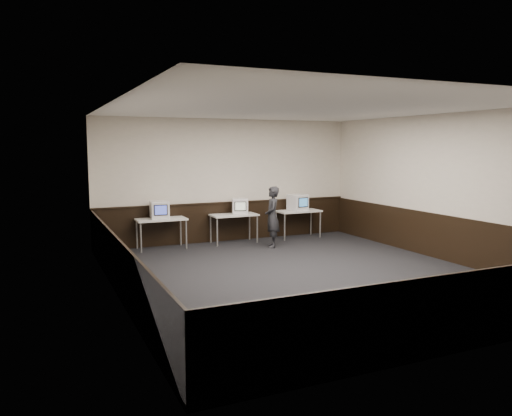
{
  "coord_description": "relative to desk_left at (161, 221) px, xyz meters",
  "views": [
    {
      "loc": [
        -4.71,
        -8.27,
        2.49
      ],
      "look_at": [
        -0.27,
        1.6,
        1.15
      ],
      "focal_mm": 35.0,
      "sensor_mm": 36.0,
      "label": 1
    }
  ],
  "objects": [
    {
      "name": "person",
      "position": [
        2.56,
        -0.9,
        0.08
      ],
      "size": [
        0.54,
        0.64,
        1.51
      ],
      "primitive_type": "imported",
      "rotation": [
        0.0,
        0.0,
        -1.94
      ],
      "color": "black",
      "rests_on": "ground"
    },
    {
      "name": "front_wall",
      "position": [
        1.9,
        -7.6,
        0.92
      ],
      "size": [
        7.0,
        0.0,
        7.0
      ],
      "primitive_type": "plane",
      "rotation": [
        -1.57,
        0.0,
        0.0
      ],
      "color": "beige",
      "rests_on": "ground"
    },
    {
      "name": "emac_left",
      "position": [
        -0.04,
        -0.01,
        0.29
      ],
      "size": [
        0.47,
        0.5,
        0.43
      ],
      "rotation": [
        0.0,
        0.0,
        -0.09
      ],
      "color": "white",
      "rests_on": "desk_left"
    },
    {
      "name": "floor",
      "position": [
        1.9,
        -3.6,
        -0.68
      ],
      "size": [
        8.0,
        8.0,
        0.0
      ],
      "primitive_type": "plane",
      "color": "black",
      "rests_on": "ground"
    },
    {
      "name": "wainscot_right",
      "position": [
        5.38,
        -3.6,
        -0.18
      ],
      "size": [
        0.04,
        7.98,
        1.0
      ],
      "primitive_type": "cube",
      "color": "black",
      "rests_on": "right_wall"
    },
    {
      "name": "wainscot_left",
      "position": [
        -1.58,
        -3.6,
        -0.18
      ],
      "size": [
        0.04,
        7.98,
        1.0
      ],
      "primitive_type": "cube",
      "color": "black",
      "rests_on": "left_wall"
    },
    {
      "name": "right_wall",
      "position": [
        5.4,
        -3.6,
        0.92
      ],
      "size": [
        0.0,
        8.0,
        8.0
      ],
      "primitive_type": "plane",
      "rotation": [
        1.57,
        0.0,
        -1.57
      ],
      "color": "beige",
      "rests_on": "ground"
    },
    {
      "name": "desk_center",
      "position": [
        1.9,
        0.0,
        0.0
      ],
      "size": [
        1.2,
        0.6,
        0.75
      ],
      "color": "silver",
      "rests_on": "ground"
    },
    {
      "name": "wainscot_front",
      "position": [
        1.9,
        -7.58,
        -0.18
      ],
      "size": [
        6.98,
        0.04,
        1.0
      ],
      "primitive_type": "cube",
      "color": "black",
      "rests_on": "front_wall"
    },
    {
      "name": "left_wall",
      "position": [
        -1.6,
        -3.6,
        0.92
      ],
      "size": [
        0.0,
        8.0,
        8.0
      ],
      "primitive_type": "plane",
      "rotation": [
        1.57,
        0.0,
        1.57
      ],
      "color": "beige",
      "rests_on": "ground"
    },
    {
      "name": "ceiling",
      "position": [
        1.9,
        -3.6,
        2.52
      ],
      "size": [
        8.0,
        8.0,
        0.0
      ],
      "primitive_type": "plane",
      "rotation": [
        3.14,
        0.0,
        0.0
      ],
      "color": "white",
      "rests_on": "back_wall"
    },
    {
      "name": "emac_center",
      "position": [
        2.08,
        0.02,
        0.27
      ],
      "size": [
        0.51,
        0.53,
        0.4
      ],
      "rotation": [
        0.0,
        0.0,
        -0.33
      ],
      "color": "white",
      "rests_on": "desk_center"
    },
    {
      "name": "desk_left",
      "position": [
        0.0,
        0.0,
        0.0
      ],
      "size": [
        1.2,
        0.6,
        0.75
      ],
      "color": "silver",
      "rests_on": "ground"
    },
    {
      "name": "wainscot_rail",
      "position": [
        1.9,
        0.36,
        0.34
      ],
      "size": [
        6.98,
        0.06,
        0.04
      ],
      "primitive_type": "cube",
      "color": "black",
      "rests_on": "wainscot_back"
    },
    {
      "name": "wainscot_back",
      "position": [
        1.9,
        0.38,
        -0.18
      ],
      "size": [
        6.98,
        0.04,
        1.0
      ],
      "primitive_type": "cube",
      "color": "black",
      "rests_on": "back_wall"
    },
    {
      "name": "back_wall",
      "position": [
        1.9,
        0.4,
        0.92
      ],
      "size": [
        7.0,
        0.0,
        7.0
      ],
      "primitive_type": "plane",
      "rotation": [
        1.57,
        0.0,
        0.0
      ],
      "color": "beige",
      "rests_on": "ground"
    },
    {
      "name": "emac_right",
      "position": [
        3.78,
        0.01,
        0.29
      ],
      "size": [
        0.52,
        0.53,
        0.44
      ],
      "rotation": [
        0.0,
        0.0,
        0.19
      ],
      "color": "white",
      "rests_on": "desk_right"
    },
    {
      "name": "desk_right",
      "position": [
        3.8,
        0.0,
        0.0
      ],
      "size": [
        1.2,
        0.6,
        0.75
      ],
      "color": "silver",
      "rests_on": "ground"
    }
  ]
}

